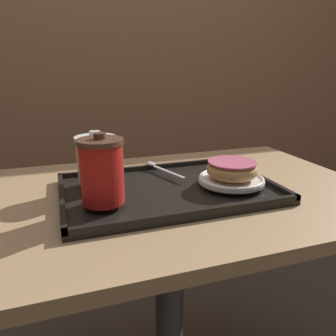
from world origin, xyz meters
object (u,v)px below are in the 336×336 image
object	(u,v)px
coffee_cup_front	(102,171)
donut_chocolate_glazed	(232,169)
spoon	(156,166)
coffee_cup_rear	(96,159)

from	to	relation	value
coffee_cup_front	donut_chocolate_glazed	xyz separation A→B (m)	(0.32, 0.03, -0.04)
donut_chocolate_glazed	spoon	distance (m)	0.23
coffee_cup_front	donut_chocolate_glazed	distance (m)	0.32
coffee_cup_rear	spoon	world-z (taller)	coffee_cup_rear
donut_chocolate_glazed	coffee_cup_front	bearing A→B (deg)	-175.54
donut_chocolate_glazed	spoon	xyz separation A→B (m)	(-0.14, 0.18, -0.03)
coffee_cup_front	donut_chocolate_glazed	world-z (taller)	coffee_cup_front
coffee_cup_front	donut_chocolate_glazed	size ratio (longest dim) A/B	1.19
coffee_cup_front	coffee_cup_rear	distance (m)	0.13
spoon	coffee_cup_rear	bearing A→B (deg)	93.25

